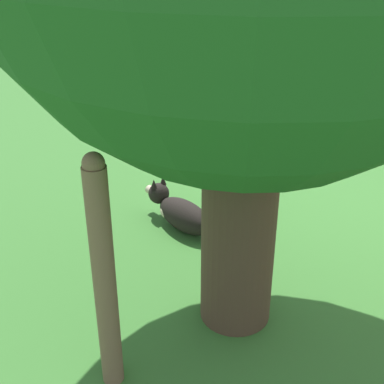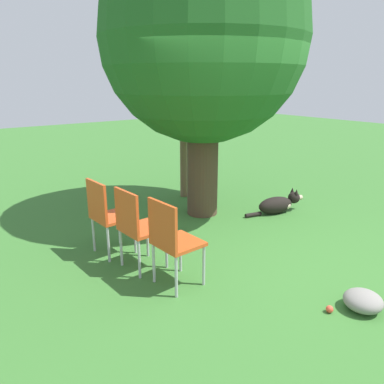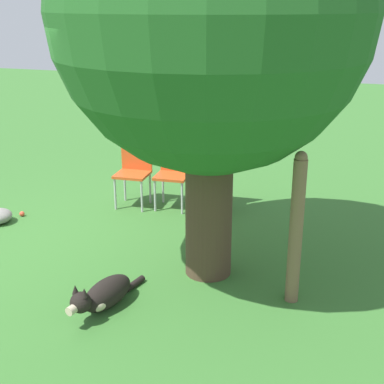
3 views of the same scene
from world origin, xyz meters
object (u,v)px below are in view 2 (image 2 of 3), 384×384
object	(u,v)px
dog	(279,204)
red_chair_1	(136,224)
red_chair_0	(172,238)
tennis_ball	(330,309)
fence_post	(184,156)
oak_tree	(204,40)
red_chair_2	(106,212)

from	to	relation	value
dog	red_chair_1	size ratio (longest dim) A/B	1.11
red_chair_0	tennis_ball	xyz separation A→B (m)	(0.90, -1.25, -0.51)
dog	tennis_ball	xyz separation A→B (m)	(-1.72, -2.08, -0.11)
red_chair_1	fence_post	bearing A→B (deg)	40.10
oak_tree	red_chair_2	bearing A→B (deg)	-165.83
fence_post	red_chair_0	size ratio (longest dim) A/B	1.57
oak_tree	red_chair_1	world-z (taller)	oak_tree
oak_tree	red_chair_0	size ratio (longest dim) A/B	4.35
oak_tree	red_chair_0	bearing A→B (deg)	-136.34
red_chair_1	oak_tree	bearing A→B (deg)	26.77
red_chair_0	red_chair_1	size ratio (longest dim) A/B	1.00
oak_tree	dog	distance (m)	2.74
tennis_ball	red_chair_2	bearing A→B (deg)	115.25
dog	fence_post	distance (m)	1.88
red_chair_0	red_chair_1	xyz separation A→B (m)	(-0.10, 0.54, 0.00)
dog	oak_tree	bearing A→B (deg)	157.22
fence_post	red_chair_2	xyz separation A→B (m)	(-2.13, -1.38, -0.20)
red_chair_0	red_chair_2	size ratio (longest dim) A/B	1.00
oak_tree	red_chair_0	world-z (taller)	oak_tree
dog	red_chair_0	size ratio (longest dim) A/B	1.11
oak_tree	red_chair_2	distance (m)	2.78
red_chair_1	tennis_ball	world-z (taller)	red_chair_1
dog	red_chair_2	bearing A→B (deg)	-172.06
fence_post	red_chair_1	world-z (taller)	fence_post
red_chair_2	tennis_ball	bearing A→B (deg)	-68.20
oak_tree	fence_post	distance (m)	2.08
fence_post	dog	bearing A→B (deg)	-66.96
oak_tree	red_chair_1	xyz separation A→B (m)	(-1.73, -1.01, -2.04)
dog	tennis_ball	bearing A→B (deg)	-116.39
red_chair_2	red_chair_1	bearing A→B (deg)	-82.74
oak_tree	red_chair_2	world-z (taller)	oak_tree
oak_tree	tennis_ball	bearing A→B (deg)	-104.54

